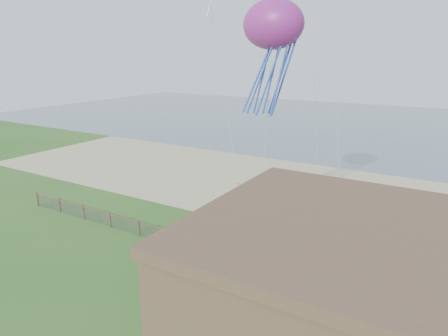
{
  "coord_description": "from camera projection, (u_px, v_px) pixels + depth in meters",
  "views": [
    {
      "loc": [
        13.38,
        -14.0,
        12.95
      ],
      "look_at": [
        0.15,
        8.0,
        5.66
      ],
      "focal_mm": 32.0,
      "sensor_mm": 36.0,
      "label": 1
    }
  ],
  "objects": [
    {
      "name": "octopus_kite",
      "position": [
        272.0,
        57.0,
        26.29
      ],
      "size": [
        4.37,
        3.53,
        7.92
      ],
      "primitive_type": null,
      "rotation": [
        0.0,
        0.0,
        0.23
      ],
      "color": "red"
    },
    {
      "name": "ocean",
      "position": [
        380.0,
        125.0,
        76.12
      ],
      "size": [
        160.0,
        68.0,
        0.02
      ],
      "primitive_type": "cube",
      "color": "slate",
      "rests_on": "ground"
    },
    {
      "name": "picnic_table",
      "position": [
        237.0,
        269.0,
        24.29
      ],
      "size": [
        2.25,
        1.9,
        0.82
      ],
      "primitive_type": null,
      "rotation": [
        0.0,
        0.0,
        -0.24
      ],
      "color": "brown",
      "rests_on": "ground"
    },
    {
      "name": "sand_beach",
      "position": [
        295.0,
        189.0,
        39.85
      ],
      "size": [
        72.0,
        20.0,
        0.02
      ],
      "primitive_type": "cube",
      "color": "tan",
      "rests_on": "ground"
    },
    {
      "name": "chainlink_fence",
      "position": [
        207.0,
        249.0,
        26.51
      ],
      "size": [
        36.2,
        0.2,
        1.25
      ],
      "primitive_type": null,
      "color": "#4E3A2C",
      "rests_on": "ground"
    },
    {
      "name": "ground",
      "position": [
        146.0,
        302.0,
        21.71
      ],
      "size": [
        160.0,
        160.0,
        0.0
      ],
      "primitive_type": "plane",
      "color": "#295E20",
      "rests_on": "ground"
    },
    {
      "name": "motel_deck",
      "position": [
        419.0,
        327.0,
        19.32
      ],
      "size": [
        15.0,
        2.0,
        0.5
      ],
      "primitive_type": "cube",
      "color": "brown",
      "rests_on": "ground"
    }
  ]
}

